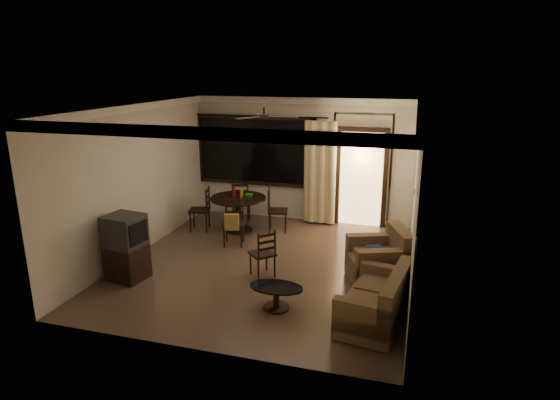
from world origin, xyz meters
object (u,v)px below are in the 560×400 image
(sofa, at_px, (378,303))
(coffee_table, at_px, (276,294))
(dining_chair_west, at_px, (200,217))
(dining_chair_east, at_px, (277,218))
(dining_chair_south, at_px, (234,230))
(armchair, at_px, (382,261))
(side_chair, at_px, (263,262))
(dining_chair_north, at_px, (241,208))
(dining_table, at_px, (238,204))
(tv_cabinet, at_px, (126,247))

(sofa, xyz_separation_m, coffee_table, (-1.47, -0.00, -0.07))
(coffee_table, bearing_deg, dining_chair_west, 131.88)
(dining_chair_east, relative_size, dining_chair_south, 1.00)
(armchair, bearing_deg, side_chair, 168.55)
(dining_chair_east, bearing_deg, dining_chair_south, 135.70)
(dining_chair_north, bearing_deg, sofa, 118.30)
(dining_chair_north, xyz_separation_m, armchair, (3.36, -2.44, 0.09))
(dining_chair_west, relative_size, dining_chair_north, 1.00)
(dining_chair_north, bearing_deg, dining_table, 91.84)
(dining_table, xyz_separation_m, dining_chair_east, (0.81, 0.20, -0.31))
(dining_chair_south, xyz_separation_m, armchair, (2.96, -0.93, 0.07))
(dining_chair_south, height_order, tv_cabinet, tv_cabinet)
(dining_table, height_order, armchair, dining_table)
(sofa, bearing_deg, tv_cabinet, -174.45)
(dining_table, distance_m, dining_chair_west, 0.89)
(tv_cabinet, height_order, side_chair, tv_cabinet)
(dining_chair_east, distance_m, dining_chair_south, 1.20)
(tv_cabinet, xyz_separation_m, sofa, (4.15, -0.28, -0.26))
(dining_chair_west, bearing_deg, sofa, 40.56)
(dining_table, bearing_deg, dining_chair_south, -75.99)
(dining_chair_south, xyz_separation_m, tv_cabinet, (-1.13, -1.95, 0.25))
(dining_chair_west, distance_m, coffee_table, 3.85)
(dining_table, bearing_deg, side_chair, -59.43)
(dining_chair_north, height_order, coffee_table, dining_chair_north)
(sofa, relative_size, armchair, 1.31)
(dining_chair_west, xyz_separation_m, tv_cabinet, (-0.11, -2.58, 0.28))
(dining_chair_north, distance_m, armchair, 4.15)
(dining_table, bearing_deg, armchair, -29.07)
(armchair, height_order, side_chair, armchair)
(dining_chair_west, relative_size, dining_chair_east, 1.00)
(dining_chair_south, height_order, side_chair, dining_chair_south)
(dining_chair_east, bearing_deg, armchair, -143.90)
(dining_table, relative_size, coffee_table, 1.49)
(armchair, height_order, coffee_table, armchair)
(dining_table, height_order, dining_chair_east, dining_table)
(tv_cabinet, bearing_deg, dining_chair_east, 68.12)
(sofa, bearing_deg, dining_chair_west, 154.15)
(dining_chair_north, bearing_deg, side_chair, 103.17)
(dining_table, height_order, sofa, dining_table)
(dining_table, xyz_separation_m, tv_cabinet, (-0.93, -2.78, -0.03))
(dining_chair_south, bearing_deg, dining_chair_east, 45.70)
(dining_chair_west, xyz_separation_m, armchair, (3.98, -1.56, 0.09))
(dining_table, height_order, tv_cabinet, tv_cabinet)
(sofa, bearing_deg, coffee_table, -170.47)
(armchair, relative_size, coffee_table, 1.45)
(dining_chair_west, relative_size, sofa, 0.62)
(dining_chair_east, height_order, dining_chair_north, same)
(dining_table, relative_size, armchair, 1.03)
(dining_table, xyz_separation_m, dining_chair_north, (-0.19, 0.68, -0.31))
(armchair, bearing_deg, tv_cabinet, 173.48)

